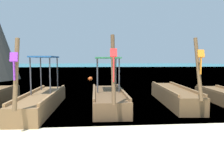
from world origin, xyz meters
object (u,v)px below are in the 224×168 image
(mooring_buoy_near, at_px, (90,79))
(longtail_boat_violet_ribbon, at_px, (42,100))
(longtail_boat_red_ribbon, at_px, (108,98))
(longtail_boat_orange_ribbon, at_px, (174,96))

(mooring_buoy_near, bearing_deg, longtail_boat_violet_ribbon, -99.35)
(longtail_boat_red_ribbon, relative_size, mooring_buoy_near, 13.73)
(mooring_buoy_near, bearing_deg, longtail_boat_orange_ribbon, -72.83)
(longtail_boat_red_ribbon, height_order, longtail_boat_orange_ribbon, longtail_boat_red_ribbon)
(longtail_boat_red_ribbon, xyz_separation_m, longtail_boat_orange_ribbon, (2.91, 0.37, -0.02))
(longtail_boat_violet_ribbon, height_order, longtail_boat_orange_ribbon, longtail_boat_orange_ribbon)
(longtail_boat_red_ribbon, height_order, mooring_buoy_near, longtail_boat_red_ribbon)
(longtail_boat_orange_ribbon, bearing_deg, longtail_boat_red_ribbon, -172.80)
(longtail_boat_red_ribbon, distance_m, mooring_buoy_near, 11.74)
(longtail_boat_violet_ribbon, relative_size, longtail_boat_orange_ribbon, 0.98)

